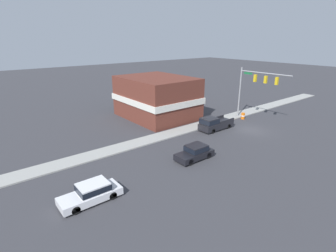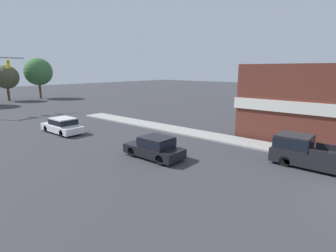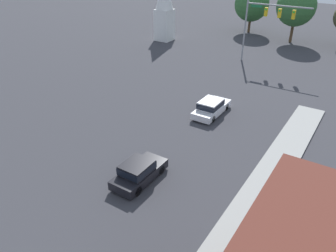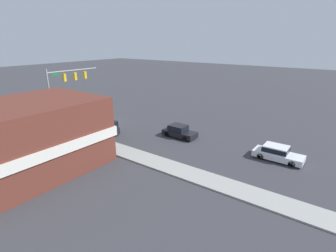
{
  "view_description": "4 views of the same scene",
  "coord_description": "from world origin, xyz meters",
  "px_view_note": "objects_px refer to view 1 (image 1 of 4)",
  "views": [
    {
      "loc": [
        -19.32,
        30.09,
        12.07
      ],
      "look_at": [
        1.41,
        13.47,
        3.09
      ],
      "focal_mm": 28.0,
      "sensor_mm": 36.0,
      "label": 1
    },
    {
      "loc": [
        -14.05,
        0.67,
        5.92
      ],
      "look_at": [
        -0.68,
        11.88,
        2.12
      ],
      "focal_mm": 28.0,
      "sensor_mm": 36.0,
      "label": 2
    },
    {
      "loc": [
        9.55,
        -1.31,
        13.9
      ],
      "look_at": [
        -1.17,
        15.16,
        2.99
      ],
      "focal_mm": 35.0,
      "sensor_mm": 36.0,
      "label": 3
    },
    {
      "loc": [
        23.62,
        29.13,
        11.41
      ],
      "look_at": [
        0.94,
        12.45,
        2.13
      ],
      "focal_mm": 28.0,
      "sensor_mm": 36.0,
      "label": 4
    }
  ],
  "objects_px": {
    "car_lead": "(195,152)",
    "car_second_ahead": "(92,192)",
    "pickup_truck_parked": "(214,123)",
    "construction_barrel": "(243,116)"
  },
  "relations": [
    {
      "from": "car_lead",
      "to": "construction_barrel",
      "type": "distance_m",
      "value": 16.7
    },
    {
      "from": "pickup_truck_parked",
      "to": "car_lead",
      "type": "bearing_deg",
      "value": 120.51
    },
    {
      "from": "car_lead",
      "to": "pickup_truck_parked",
      "type": "distance_m",
      "value": 9.7
    },
    {
      "from": "car_lead",
      "to": "car_second_ahead",
      "type": "relative_size",
      "value": 0.89
    },
    {
      "from": "car_lead",
      "to": "car_second_ahead",
      "type": "bearing_deg",
      "value": 91.84
    },
    {
      "from": "pickup_truck_parked",
      "to": "car_second_ahead",
      "type": "bearing_deg",
      "value": 104.93
    },
    {
      "from": "car_lead",
      "to": "pickup_truck_parked",
      "type": "xyz_separation_m",
      "value": [
        4.92,
        -8.36,
        0.15
      ]
    },
    {
      "from": "car_lead",
      "to": "car_second_ahead",
      "type": "distance_m",
      "value": 11.5
    },
    {
      "from": "car_lead",
      "to": "pickup_truck_parked",
      "type": "bearing_deg",
      "value": -59.49
    },
    {
      "from": "car_second_ahead",
      "to": "construction_barrel",
      "type": "bearing_deg",
      "value": -77.82
    }
  ]
}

